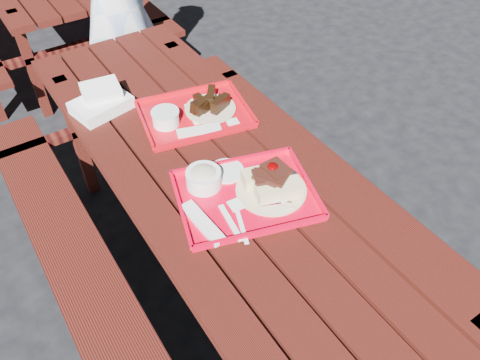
{
  "coord_description": "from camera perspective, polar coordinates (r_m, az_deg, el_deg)",
  "views": [
    {
      "loc": [
        -0.65,
        -1.13,
        1.97
      ],
      "look_at": [
        0.0,
        -0.15,
        0.82
      ],
      "focal_mm": 35.0,
      "sensor_mm": 36.0,
      "label": 1
    }
  ],
  "objects": [
    {
      "name": "ground",
      "position": [
        2.36,
        -2.06,
        -12.17
      ],
      "size": [
        60.0,
        60.0,
        0.0
      ],
      "primitive_type": "plane",
      "color": "black",
      "rests_on": "ground"
    },
    {
      "name": "picnic_table_near",
      "position": [
        1.91,
        -2.48,
        -2.92
      ],
      "size": [
        1.41,
        2.4,
        0.75
      ],
      "color": "#45160D",
      "rests_on": "ground"
    },
    {
      "name": "near_tray",
      "position": [
        1.66,
        0.44,
        -0.84
      ],
      "size": [
        0.57,
        0.5,
        0.15
      ],
      "color": "red",
      "rests_on": "picnic_table_near"
    },
    {
      "name": "far_tray",
      "position": [
        2.03,
        -5.69,
        8.07
      ],
      "size": [
        0.52,
        0.44,
        0.08
      ],
      "color": "red",
      "rests_on": "picnic_table_near"
    },
    {
      "name": "white_cloth",
      "position": [
        2.15,
        -16.55,
        9.24
      ],
      "size": [
        0.27,
        0.22,
        0.1
      ],
      "color": "white",
      "rests_on": "picnic_table_near"
    },
    {
      "name": "person",
      "position": [
        2.92,
        -14.96,
        19.89
      ],
      "size": [
        0.7,
        0.58,
        1.63
      ],
      "primitive_type": "imported",
      "rotation": [
        0.0,
        0.0,
        3.52
      ],
      "color": "#ACC1E8",
      "rests_on": "ground"
    }
  ]
}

